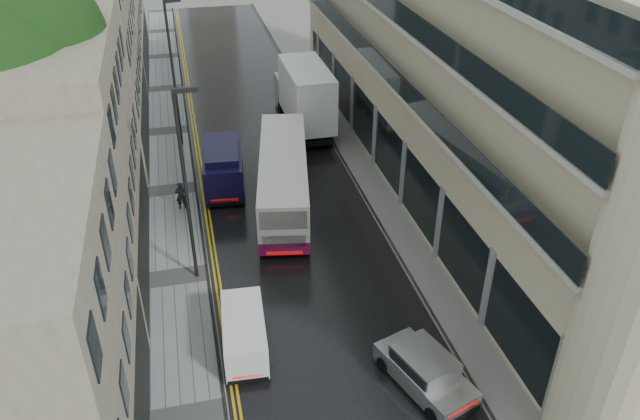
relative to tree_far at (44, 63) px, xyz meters
name	(u,v)px	position (x,y,z in m)	size (l,w,h in m)	color
road	(274,180)	(12.20, -5.50, -6.22)	(9.00, 85.00, 0.02)	black
left_sidewalk	(173,190)	(6.35, -5.50, -6.17)	(2.70, 85.00, 0.12)	gray
right_sidewalk	(362,169)	(17.60, -5.50, -6.17)	(1.80, 85.00, 0.12)	slate
old_shop_row	(91,81)	(2.75, -3.00, -0.23)	(4.50, 56.00, 12.00)	gray
modern_block	(460,59)	(22.50, -7.00, 0.77)	(8.00, 40.00, 14.00)	#B8AE89
tree_far	(44,63)	(0.00, 0.00, 0.00)	(9.24, 9.24, 12.46)	black
cream_bus	(261,208)	(10.65, -10.99, -4.72)	(2.48, 10.90, 2.97)	silver
white_lorry	(293,109)	(14.33, -0.59, -3.92)	(2.61, 8.71, 4.57)	white
silver_hatchback	(434,406)	(14.66, -24.11, -5.45)	(1.78, 4.07, 1.53)	silver
white_van	(226,361)	(7.90, -20.41, -5.36)	(1.62, 3.78, 1.71)	silver
navy_van	(205,182)	(8.16, -7.32, -4.85)	(2.13, 5.32, 2.71)	black
pedestrian	(181,196)	(6.78, -7.74, -5.31)	(0.58, 0.38, 1.59)	black
lamp_post_near	(186,191)	(7.16, -13.95, -1.59)	(1.02, 0.23, 9.04)	black
lamp_post_far	(174,77)	(7.12, 0.45, -1.54)	(1.03, 0.23, 9.14)	black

